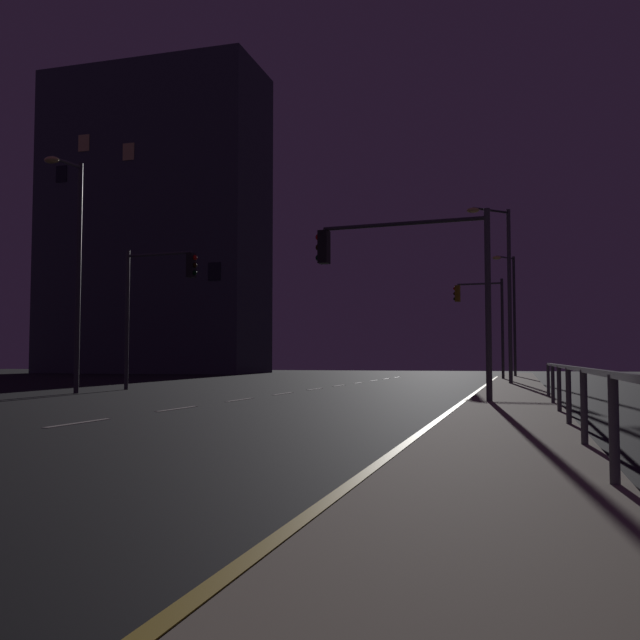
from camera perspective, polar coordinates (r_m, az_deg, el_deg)
The scene contains 12 objects.
ground_plane at distance 21.77m, azimuth -6.06°, elevation -6.46°, with size 112.00×112.00×0.00m, color black.
sidewalk_right at distance 20.18m, azimuth 15.50°, elevation -6.41°, with size 2.29×77.00×0.14m, color gray.
lane_markings_center at distance 25.05m, azimuth -3.03°, elevation -6.03°, with size 0.14×50.00×0.01m.
lane_edge_line at distance 25.23m, azimuth 12.43°, elevation -5.94°, with size 0.14×53.00×0.01m.
traffic_light_near_left at distance 41.16m, azimuth 13.11°, elevation 0.81°, with size 2.85×0.46×5.71m.
traffic_light_mid_right at distance 28.79m, azimuth -13.31°, elevation 2.32°, with size 3.32×0.51×5.71m.
traffic_light_near_right at distance 19.33m, azimuth 7.07°, elevation 4.38°, with size 4.92×0.61×5.08m.
street_lamp_far_end at distance 47.43m, azimuth 15.39°, elevation 1.26°, with size 1.40×1.80×7.90m.
street_lamp_median at distance 26.88m, azimuth -19.48°, elevation 4.95°, with size 0.57×1.65×8.46m.
street_lamp_corner at distance 33.06m, azimuth 14.76°, elevation 3.34°, with size 1.88×1.73×8.04m.
barrier_fence at distance 11.07m, azimuth 20.14°, elevation -4.85°, with size 0.09×20.87×0.98m.
building_distant at distance 66.63m, azimuth -13.36°, elevation 7.76°, with size 20.04×8.54×27.71m.
Camera 1 is at (8.17, -2.65, 1.22)m, focal length 39.10 mm.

